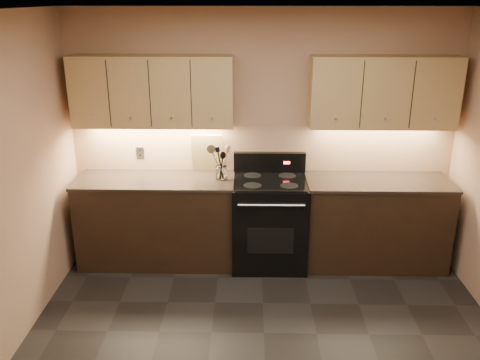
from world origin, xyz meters
name	(u,v)px	position (x,y,z in m)	size (l,w,h in m)	color
ceiling	(273,12)	(0.00, 0.00, 2.60)	(4.00, 4.00, 0.00)	silver
wall_back	(262,137)	(0.00, 2.00, 1.30)	(4.00, 0.04, 2.60)	tan
counter_left	(157,220)	(-1.10, 1.70, 0.47)	(1.62, 0.62, 0.93)	black
counter_right	(375,222)	(1.18, 1.70, 0.47)	(1.46, 0.62, 0.93)	black
stove	(269,221)	(0.08, 1.68, 0.48)	(0.76, 0.68, 1.14)	black
upper_cab_left	(153,91)	(-1.10, 1.85, 1.80)	(1.60, 0.30, 0.70)	tan
upper_cab_right	(383,92)	(1.18, 1.85, 1.80)	(1.44, 0.30, 0.70)	tan
outlet_plate	(140,153)	(-1.30, 1.99, 1.12)	(0.09, 0.01, 0.12)	#B2B5BA
utensil_crock	(221,173)	(-0.42, 1.72, 0.99)	(0.14, 0.14, 0.14)	white
cutting_board	(207,153)	(-0.58, 1.95, 1.14)	(0.33, 0.02, 0.42)	tan
wooden_spoon	(219,162)	(-0.44, 1.71, 1.11)	(0.06, 0.06, 0.34)	tan
black_spoon	(220,163)	(-0.43, 1.73, 1.10)	(0.06, 0.06, 0.30)	black
black_turner	(223,162)	(-0.40, 1.69, 1.12)	(0.08, 0.08, 0.34)	black
steel_spatula	(223,161)	(-0.40, 1.72, 1.12)	(0.08, 0.08, 0.36)	silver
steel_skimmer	(224,161)	(-0.39, 1.71, 1.12)	(0.09, 0.09, 0.35)	silver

